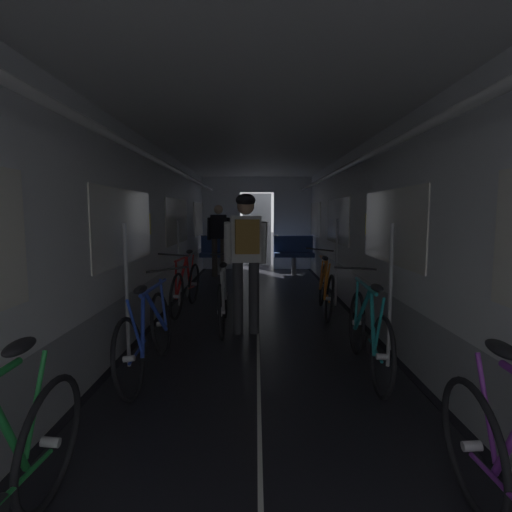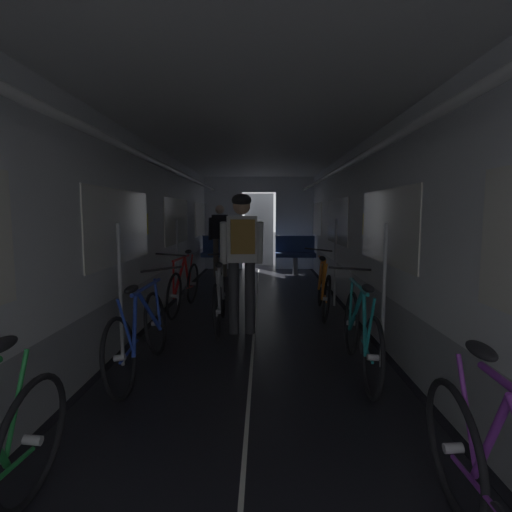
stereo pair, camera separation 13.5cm
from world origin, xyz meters
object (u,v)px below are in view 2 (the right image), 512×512
bicycle_blue (140,333)px  bicycle_silver_in_aisle (220,299)px  person_standing_near_bench (220,235)px  bicycle_orange (323,289)px  bicycle_teal (361,333)px  person_cyclist_aisle (242,248)px  bench_seat_far_left (222,251)px  bicycle_red (184,286)px  bench_seat_far_right (295,251)px

bicycle_blue → bicycle_silver_in_aisle: 1.62m
bicycle_blue → person_standing_near_bench: size_ratio=1.00×
bicycle_orange → bicycle_teal: (0.01, -2.22, 0.00)m
bicycle_blue → person_cyclist_aisle: bearing=54.7°
bench_seat_far_left → bicycle_orange: size_ratio=0.58×
bench_seat_far_left → bicycle_orange: bearing=-63.9°
bicycle_blue → bicycle_teal: (2.05, 0.04, 0.00)m
bicycle_blue → person_standing_near_bench: person_standing_near_bench is taller
bicycle_blue → bicycle_teal: bicycle_blue is taller
person_standing_near_bench → bicycle_blue: bearing=-91.3°
bench_seat_far_left → bicycle_blue: bearing=-91.2°
bicycle_red → bicycle_silver_in_aisle: bicycle_red is taller
person_standing_near_bench → person_cyclist_aisle: bearing=-80.6°
bicycle_orange → bench_seat_far_left: bearing=116.1°
bicycle_blue → bicycle_teal: size_ratio=1.00×
bicycle_teal → bicycle_silver_in_aisle: bicycle_teal is taller
bench_seat_far_right → bicycle_silver_in_aisle: (-1.35, -4.65, -0.18)m
bench_seat_far_left → bicycle_silver_in_aisle: (0.45, -4.65, -0.18)m
bicycle_red → person_standing_near_bench: (0.19, 3.37, 0.59)m
bench_seat_far_left → bicycle_silver_in_aisle: size_ratio=0.58×
bicycle_blue → bicycle_silver_in_aisle: bicycle_blue is taller
bicycle_red → person_cyclist_aisle: size_ratio=0.98×
bench_seat_far_right → person_standing_near_bench: size_ratio=0.58×
bicycle_teal → person_standing_near_bench: bearing=108.5°
bicycle_teal → person_cyclist_aisle: bearing=134.0°
person_cyclist_aisle → bicycle_teal: bearing=-46.0°
bicycle_silver_in_aisle → bicycle_teal: bearing=-45.0°
bench_seat_far_left → person_cyclist_aisle: size_ratio=0.57×
bicycle_teal → bench_seat_far_right: bearing=91.2°
bicycle_orange → person_cyclist_aisle: bearing=-138.9°
bicycle_silver_in_aisle → person_cyclist_aisle: bearing=-41.0°
bicycle_orange → person_cyclist_aisle: (-1.16, -1.01, 0.69)m
bench_seat_far_right → bicycle_orange: 3.92m
bicycle_blue → bicycle_silver_in_aisle: size_ratio=1.00×
bench_seat_far_right → bicycle_red: bearing=-118.0°
bicycle_red → bicycle_blue: (0.07, -2.42, -0.00)m
bicycle_orange → person_standing_near_bench: (-1.91, 3.53, 0.59)m
bench_seat_far_right → bench_seat_far_left: bearing=180.0°
bicycle_teal → person_cyclist_aisle: size_ratio=0.98×
bicycle_orange → bicycle_blue: 3.04m
bench_seat_far_right → bicycle_blue: same height
bench_seat_far_left → bicycle_teal: bearing=-72.6°
bicycle_silver_in_aisle → bicycle_blue: bearing=-110.8°
bench_seat_far_left → bicycle_red: bearing=-92.9°
bicycle_orange → bicycle_silver_in_aisle: (-1.46, -0.74, 0.00)m
bicycle_orange → bench_seat_far_right: bearing=91.6°
person_cyclist_aisle → bench_seat_far_left: bearing=98.7°
bench_seat_far_right → bicycle_teal: 6.13m
bicycle_orange → bicycle_blue: (-2.04, -2.26, -0.00)m
bicycle_blue → bench_seat_far_right: bearing=72.7°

